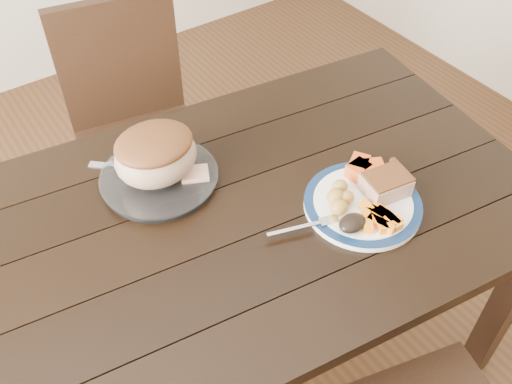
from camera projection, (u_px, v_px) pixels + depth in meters
ground at (233, 363)px, 1.93m from camera, size 4.00×4.00×0.00m
dining_table at (226, 239)px, 1.46m from camera, size 1.71×1.10×0.75m
chair_far at (136, 121)px, 2.02m from camera, size 0.49×0.50×0.93m
dinner_plate at (363, 205)px, 1.41m from camera, size 0.29×0.29×0.02m
plate_rim at (363, 202)px, 1.40m from camera, size 0.29×0.29×0.02m
serving_platter at (160, 179)px, 1.47m from camera, size 0.30×0.30×0.02m
pork_slice at (385, 185)px, 1.41m from camera, size 0.12×0.10×0.05m
roasted_potatoes at (340, 198)px, 1.38m from camera, size 0.09×0.09×0.04m
carrot_batons at (380, 218)px, 1.35m from camera, size 0.10×0.11×0.02m
pumpkin_wedges at (363, 168)px, 1.46m from camera, size 0.10×0.10×0.04m
dark_mushroom at (352, 223)px, 1.33m from camera, size 0.07×0.05×0.03m
fork at (308, 226)px, 1.35m from camera, size 0.17×0.07×0.00m
roast_joint at (156, 156)px, 1.42m from camera, size 0.21×0.18×0.14m
cut_slice at (195, 174)px, 1.46m from camera, size 0.09×0.08×0.02m
carving_knife at (170, 171)px, 1.50m from camera, size 0.25×0.23×0.01m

